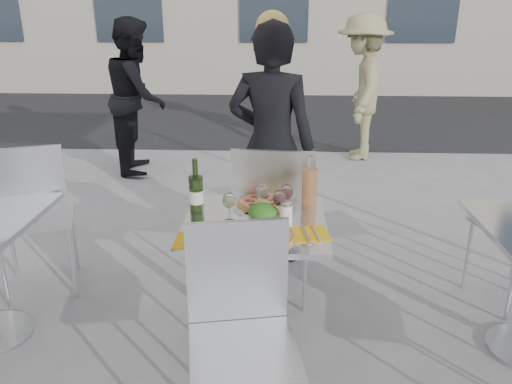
{
  "coord_description": "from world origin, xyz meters",
  "views": [
    {
      "loc": [
        0.11,
        -2.32,
        1.77
      ],
      "look_at": [
        0.0,
        0.15,
        0.85
      ],
      "focal_mm": 35.0,
      "sensor_mm": 36.0,
      "label": 1
    }
  ],
  "objects_px": {
    "salad_plate": "(263,213)",
    "napkin_right": "(310,234)",
    "chair_near": "(241,318)",
    "wineglass_white_a": "(229,201)",
    "main_table": "(255,258)",
    "woman_diner": "(271,146)",
    "wine_bottle": "(196,192)",
    "chair_far": "(274,213)",
    "pedestrian_b": "(362,88)",
    "wineglass_red_a": "(279,199)",
    "napkin_left": "(194,240)",
    "wineglass_white_b": "(262,191)",
    "pizza_far": "(262,204)",
    "sugar_shaker": "(286,212)",
    "carafe": "(310,187)",
    "side_chair_lfar": "(31,209)",
    "pedestrian_a": "(137,96)",
    "pizza_near": "(261,235)",
    "wineglass_red_b": "(287,193)"
  },
  "relations": [
    {
      "from": "wineglass_white_a",
      "to": "wineglass_red_a",
      "type": "height_order",
      "value": "same"
    },
    {
      "from": "salad_plate",
      "to": "wine_bottle",
      "type": "bearing_deg",
      "value": 167.27
    },
    {
      "from": "pedestrian_b",
      "to": "wineglass_red_a",
      "type": "height_order",
      "value": "pedestrian_b"
    },
    {
      "from": "main_table",
      "to": "wineglass_white_a",
      "type": "distance_m",
      "value": 0.34
    },
    {
      "from": "wineglass_red_b",
      "to": "pedestrian_b",
      "type": "bearing_deg",
      "value": 75.45
    },
    {
      "from": "pedestrian_a",
      "to": "carafe",
      "type": "xyz_separation_m",
      "value": [
        1.74,
        -2.98,
        0.02
      ]
    },
    {
      "from": "chair_near",
      "to": "wineglass_white_a",
      "type": "relative_size",
      "value": 6.04
    },
    {
      "from": "napkin_left",
      "to": "sugar_shaker",
      "type": "bearing_deg",
      "value": 29.24
    },
    {
      "from": "wine_bottle",
      "to": "salad_plate",
      "type": "bearing_deg",
      "value": -12.73
    },
    {
      "from": "carafe",
      "to": "chair_far",
      "type": "bearing_deg",
      "value": 126.74
    },
    {
      "from": "sugar_shaker",
      "to": "wineglass_white_a",
      "type": "relative_size",
      "value": 0.68
    },
    {
      "from": "woman_diner",
      "to": "wineglass_white_b",
      "type": "height_order",
      "value": "woman_diner"
    },
    {
      "from": "salad_plate",
      "to": "carafe",
      "type": "distance_m",
      "value": 0.31
    },
    {
      "from": "woman_diner",
      "to": "wine_bottle",
      "type": "xyz_separation_m",
      "value": [
        -0.38,
        -1.0,
        0.01
      ]
    },
    {
      "from": "pedestrian_b",
      "to": "wineglass_white_b",
      "type": "relative_size",
      "value": 10.95
    },
    {
      "from": "wine_bottle",
      "to": "pedestrian_b",
      "type": "bearing_deg",
      "value": 68.88
    },
    {
      "from": "chair_near",
      "to": "napkin_left",
      "type": "relative_size",
      "value": 4.75
    },
    {
      "from": "side_chair_lfar",
      "to": "sugar_shaker",
      "type": "height_order",
      "value": "side_chair_lfar"
    },
    {
      "from": "woman_diner",
      "to": "salad_plate",
      "type": "distance_m",
      "value": 1.08
    },
    {
      "from": "chair_far",
      "to": "woman_diner",
      "type": "distance_m",
      "value": 0.69
    },
    {
      "from": "wine_bottle",
      "to": "wineglass_red_b",
      "type": "height_order",
      "value": "wine_bottle"
    },
    {
      "from": "main_table",
      "to": "wineglass_white_a",
      "type": "relative_size",
      "value": 4.76
    },
    {
      "from": "pedestrian_b",
      "to": "main_table",
      "type": "bearing_deg",
      "value": -9.08
    },
    {
      "from": "chair_far",
      "to": "sugar_shaker",
      "type": "distance_m",
      "value": 0.49
    },
    {
      "from": "wineglass_red_a",
      "to": "napkin_right",
      "type": "relative_size",
      "value": 0.76
    },
    {
      "from": "sugar_shaker",
      "to": "napkin_right",
      "type": "xyz_separation_m",
      "value": [
        0.11,
        -0.14,
        -0.05
      ]
    },
    {
      "from": "napkin_left",
      "to": "chair_far",
      "type": "bearing_deg",
      "value": 62.23
    },
    {
      "from": "pedestrian_a",
      "to": "wineglass_white_b",
      "type": "distance_m",
      "value": 3.38
    },
    {
      "from": "pedestrian_b",
      "to": "wine_bottle",
      "type": "relative_size",
      "value": 5.84
    },
    {
      "from": "chair_far",
      "to": "pizza_far",
      "type": "xyz_separation_m",
      "value": [
        -0.07,
        -0.25,
        0.15
      ]
    },
    {
      "from": "chair_near",
      "to": "napkin_right",
      "type": "distance_m",
      "value": 0.56
    },
    {
      "from": "chair_near",
      "to": "salad_plate",
      "type": "relative_size",
      "value": 4.32
    },
    {
      "from": "wine_bottle",
      "to": "wineglass_white_b",
      "type": "relative_size",
      "value": 1.87
    },
    {
      "from": "salad_plate",
      "to": "napkin_right",
      "type": "distance_m",
      "value": 0.28
    },
    {
      "from": "main_table",
      "to": "wineglass_red_a",
      "type": "bearing_deg",
      "value": 14.23
    },
    {
      "from": "chair_near",
      "to": "sugar_shaker",
      "type": "relative_size",
      "value": 8.89
    },
    {
      "from": "chair_near",
      "to": "pizza_near",
      "type": "xyz_separation_m",
      "value": [
        0.07,
        0.38,
        0.2
      ]
    },
    {
      "from": "chair_near",
      "to": "side_chair_lfar",
      "type": "relative_size",
      "value": 0.93
    },
    {
      "from": "pedestrian_b",
      "to": "pizza_far",
      "type": "height_order",
      "value": "pedestrian_b"
    },
    {
      "from": "chair_far",
      "to": "pedestrian_a",
      "type": "xyz_separation_m",
      "value": [
        -1.56,
        2.73,
        0.23
      ]
    },
    {
      "from": "wineglass_white_b",
      "to": "salad_plate",
      "type": "bearing_deg",
      "value": -85.95
    },
    {
      "from": "wineglass_red_a",
      "to": "side_chair_lfar",
      "type": "bearing_deg",
      "value": 164.71
    },
    {
      "from": "chair_far",
      "to": "napkin_right",
      "type": "distance_m",
      "value": 0.63
    },
    {
      "from": "chair_near",
      "to": "woman_diner",
      "type": "relative_size",
      "value": 0.56
    },
    {
      "from": "pedestrian_b",
      "to": "napkin_right",
      "type": "bearing_deg",
      "value": -4.77
    },
    {
      "from": "salad_plate",
      "to": "carafe",
      "type": "bearing_deg",
      "value": 35.37
    },
    {
      "from": "main_table",
      "to": "pizza_near",
      "type": "relative_size",
      "value": 2.33
    },
    {
      "from": "salad_plate",
      "to": "sugar_shaker",
      "type": "height_order",
      "value": "sugar_shaker"
    },
    {
      "from": "wineglass_red_a",
      "to": "napkin_left",
      "type": "distance_m",
      "value": 0.49
    },
    {
      "from": "carafe",
      "to": "wineglass_white_b",
      "type": "relative_size",
      "value": 1.84
    }
  ]
}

